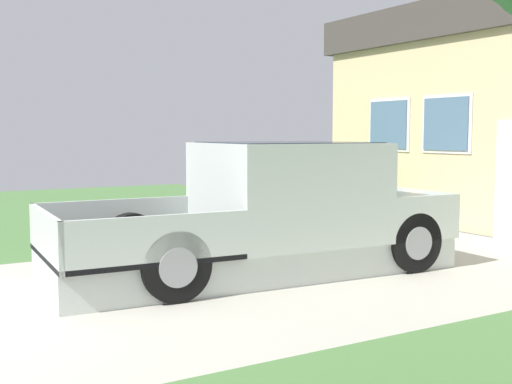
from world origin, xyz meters
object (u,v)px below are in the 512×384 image
pickup_truck (282,213)px  wheeled_trash_bin (350,195)px  handbag (225,247)px  person_with_hat (237,193)px

pickup_truck → wheeled_trash_bin: (-3.32, 3.81, -0.21)m
handbag → wheeled_trash_bin: 4.44m
person_with_hat → wheeled_trash_bin: 4.03m
pickup_truck → handbag: bearing=-170.5°
pickup_truck → wheeled_trash_bin: bearing=134.2°
pickup_truck → wheeled_trash_bin: 5.06m
person_with_hat → wheeled_trash_bin: size_ratio=1.56×
person_with_hat → handbag: person_with_hat is taller
handbag → person_with_hat: bearing=124.6°
pickup_truck → person_with_hat: pickup_truck is taller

